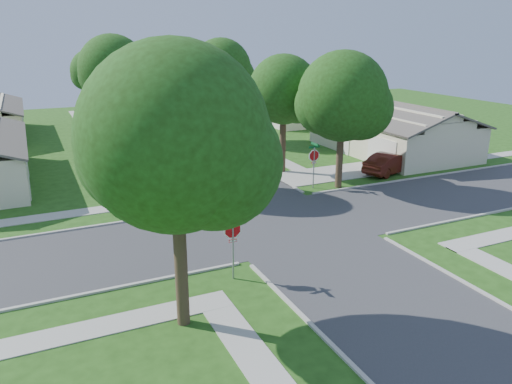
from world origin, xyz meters
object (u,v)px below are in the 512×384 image
object	(u,v)px
tree_ne_corner	(343,101)
car_driveway	(390,163)
car_curb_east	(183,134)
car_curb_west	(103,109)
tree_e_far	(180,66)
tree_w_near	(148,92)
tree_w_mid	(114,72)
tree_e_near	(284,93)
house_ne_far	(289,106)
stop_sign_ne	(314,157)
tree_sw_corner	(177,146)
tree_w_far	(94,73)
house_ne_near	(391,134)
stop_sign_sw	(233,233)
tree_e_mid	(222,72)

from	to	relation	value
tree_ne_corner	car_driveway	world-z (taller)	tree_ne_corner
car_curb_east	car_curb_west	xyz separation A→B (m)	(-4.40, 18.69, 0.00)
tree_e_far	tree_ne_corner	xyz separation A→B (m)	(1.61, -29.80, -0.39)
tree_w_near	tree_w_mid	xyz separation A→B (m)	(0.00, 12.00, 0.37)
tree_e_near	house_ne_far	xyz separation A→B (m)	(11.24, 19.99, -4.13)
stop_sign_ne	tree_sw_corner	xyz separation A→B (m)	(-12.14, -11.69, 4.23)
tree_sw_corner	house_ne_far	world-z (taller)	tree_sw_corner
tree_w_far	car_curb_west	distance (m)	8.33
tree_w_near	tree_w_far	size ratio (longest dim) A/B	1.12
car_curb_east	tree_w_near	bearing A→B (deg)	-107.60
tree_e_far	tree_w_near	distance (m)	26.71
car_curb_east	tree_e_far	bearing A→B (deg)	80.13
tree_sw_corner	house_ne_near	world-z (taller)	tree_sw_corner
car_driveway	tree_e_far	bearing A→B (deg)	-3.69
car_driveway	car_curb_east	bearing A→B (deg)	14.97
stop_sign_sw	car_curb_west	xyz separation A→B (m)	(1.50, 45.39, -1.28)
tree_sw_corner	tree_e_far	bearing A→B (deg)	73.44
tree_e_far	tree_sw_corner	distance (m)	42.77
house_ne_near	stop_sign_sw	bearing A→B (deg)	-142.82
tree_e_far	tree_w_mid	world-z (taller)	tree_w_mid
tree_w_mid	car_curb_west	size ratio (longest dim) A/B	1.84
stop_sign_sw	tree_w_far	xyz separation A→B (m)	(0.05, 38.71, 3.48)
tree_e_far	car_curb_west	distance (m)	11.63
tree_e_mid	car_curb_west	distance (m)	21.93
tree_e_near	house_ne_near	size ratio (longest dim) A/B	0.61
tree_e_mid	tree_sw_corner	size ratio (longest dim) A/B	0.96
tree_e_near	car_driveway	distance (m)	9.04
house_ne_near	car_curb_east	world-z (taller)	house_ne_near
tree_w_mid	tree_e_far	bearing A→B (deg)	54.15
tree_sw_corner	stop_sign_sw	bearing A→B (deg)	39.97
stop_sign_sw	house_ne_near	world-z (taller)	house_ne_near
tree_w_mid	tree_sw_corner	distance (m)	28.14
tree_w_far	car_curb_east	distance (m)	14.18
tree_w_mid	tree_ne_corner	bearing A→B (deg)	-56.78
tree_sw_corner	tree_ne_corner	xyz separation A→B (m)	(13.80, 11.20, -0.67)
stop_sign_ne	car_curb_west	xyz separation A→B (m)	(-7.90, 35.99, -1.28)
tree_e_near	stop_sign_sw	bearing A→B (deg)	-124.59
tree_sw_corner	car_curb_west	bearing A→B (deg)	84.92
tree_sw_corner	car_driveway	xyz separation A→B (m)	(18.94, 12.49, -5.52)
house_ne_near	house_ne_far	bearing A→B (deg)	90.00
tree_sw_corner	tree_ne_corner	world-z (taller)	tree_sw_corner
house_ne_near	tree_w_near	bearing A→B (deg)	-174.49
tree_w_mid	house_ne_near	distance (m)	23.46
tree_sw_corner	car_curb_east	bearing A→B (deg)	73.41
tree_w_near	car_curb_west	size ratio (longest dim) A/B	1.72
stop_sign_ne	tree_e_mid	xyz separation A→B (m)	(0.06, 16.31, 4.22)
tree_e_near	car_curb_east	bearing A→B (deg)	105.29
stop_sign_sw	house_ne_far	world-z (taller)	house_ne_far
stop_sign_ne	tree_e_mid	world-z (taller)	tree_e_mid
house_ne_far	tree_e_mid	bearing A→B (deg)	-144.58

